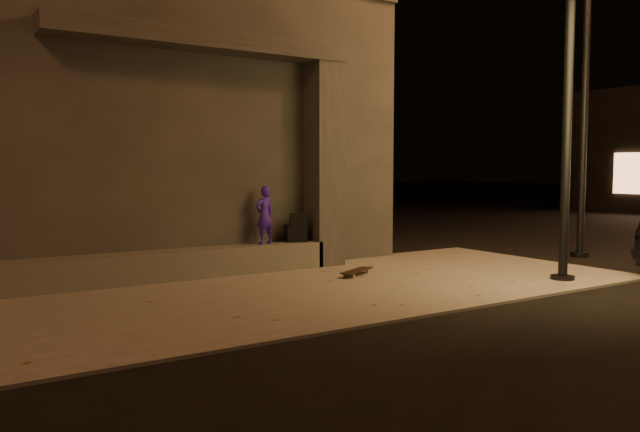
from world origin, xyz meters
TOP-DOWN VIEW (x-y plane):
  - ground at (0.00, 0.00)m, footprint 120.00×120.00m
  - sidewalk at (0.00, 2.00)m, footprint 11.00×4.40m
  - building at (-1.00, 6.49)m, footprint 9.00×5.10m
  - ledge at (-1.50, 3.75)m, footprint 6.00×0.55m
  - column at (1.70, 3.75)m, footprint 0.55×0.55m
  - canopy at (-0.50, 3.80)m, footprint 5.00×0.70m
  - skateboarder at (0.49, 3.75)m, footprint 0.41×0.32m
  - backpack at (1.10, 3.75)m, footprint 0.41×0.31m
  - skateboard at (1.49, 2.46)m, footprint 0.80×0.55m
  - street_lamp_0 at (4.00, 0.43)m, footprint 0.36×0.36m
  - street_lamp_2 at (6.73, 2.01)m, footprint 0.36×0.36m

SIDE VIEW (x-z plane):
  - ground at x=0.00m, z-range 0.00..0.00m
  - sidewalk at x=0.00m, z-range 0.00..0.04m
  - skateboard at x=1.49m, z-range 0.07..0.16m
  - ledge at x=-1.50m, z-range 0.04..0.49m
  - backpack at x=1.10m, z-range 0.41..0.92m
  - skateboarder at x=0.49m, z-range 0.49..1.48m
  - column at x=1.70m, z-range 0.04..3.64m
  - building at x=-1.00m, z-range -0.01..5.22m
  - canopy at x=-0.50m, z-range 3.64..3.92m
  - street_lamp_0 at x=4.00m, z-range 0.48..7.52m
  - street_lamp_2 at x=6.73m, z-range 0.49..7.73m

